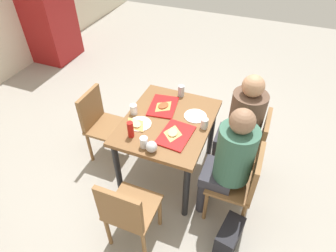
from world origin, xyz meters
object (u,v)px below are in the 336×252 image
Objects in this scene: main_table at (168,129)px; person_in_brown_jacket at (241,122)px; person_in_red at (230,158)px; tray_red_far at (163,106)px; handbag at (229,237)px; chair_near_right at (251,144)px; pizza_slice_a at (173,133)px; paper_plate_near_edge at (195,116)px; chair_near_left at (241,181)px; soda_can at (181,91)px; drink_fridge at (45,3)px; chair_far_side at (101,121)px; plastic_cup_b at (204,123)px; tray_red_near at (176,135)px; chair_left_end at (127,211)px; pizza_slice_c at (135,124)px; plastic_cup_a at (134,109)px; condiment_bottle at (131,129)px; paper_plate_center at (140,124)px; plastic_cup_c at (144,142)px; foil_bundle at (152,147)px.

person_in_brown_jacket is at bearing -68.94° from main_table.
main_table is 0.71m from person_in_red.
tray_red_far is 1.36m from handbag.
chair_near_right reaches higher than main_table.
person_in_red is at bearing -98.06° from pizza_slice_a.
paper_plate_near_edge is (0.15, -0.23, 0.11)m from main_table.
soda_can is at bearing 50.14° from chair_near_left.
handbag is at bearing -123.12° from drink_fridge.
soda_can is at bearing 75.36° from person_in_brown_jacket.
chair_near_right is at bearing -90.00° from person_in_brown_jacket.
chair_far_side reaches higher than main_table.
person_in_brown_jacket is (-0.00, 0.14, 0.25)m from chair_near_right.
plastic_cup_b reaches higher than handbag.
drink_fridge is at bearing 56.75° from tray_red_near.
drink_fridge is at bearing 59.45° from tray_red_far.
plastic_cup_b is (0.91, -0.35, 0.31)m from chair_left_end.
plastic_cup_a reaches higher than pizza_slice_c.
drink_fridge reaches higher than chair_near_right.
chair_far_side is 1.19m from chair_left_end.
person_in_red is 0.52m from tray_red_near.
tray_red_near reaches higher than paper_plate_near_edge.
condiment_bottle reaches higher than tray_red_near.
person_in_red is 5.68× the size of paper_plate_center.
plastic_cup_c is (-0.23, 0.21, 0.04)m from tray_red_near.
drink_fridge is at bearing 66.37° from person_in_brown_jacket.
pizza_slice_c is (-0.43, 0.91, 0.03)m from person_in_brown_jacket.
foil_bundle is (-0.25, -0.28, 0.03)m from pizza_slice_c.
paper_plate_near_edge is at bearing 46.75° from person_in_red.
drink_fridge is (1.79, 2.05, 0.46)m from chair_far_side.
pizza_slice_a is at bearing 128.45° from person_in_brown_jacket.
condiment_bottle is (-0.48, 0.45, 0.08)m from paper_plate_near_edge.
paper_plate_center reaches higher than main_table.
paper_plate_center and paper_plate_near_edge have the same top height.
pizza_slice_c is 1.31m from handbag.
drink_fridge reaches higher than chair_far_side.
paper_plate_center is at bearing 86.10° from tray_red_near.
tray_red_far is 3.17m from drink_fridge.
chair_far_side reaches higher than paper_plate_center.
condiment_bottle reaches higher than pizza_slice_c.
handbag is at bearing -121.51° from pizza_slice_a.
chair_far_side is 0.74m from condiment_bottle.
chair_far_side is 0.54m from plastic_cup_a.
tray_red_far is at bearing 85.87° from paper_plate_near_edge.
plastic_cup_a is 1.00× the size of plastic_cup_c.
chair_left_end is 0.78m from pizza_slice_a.
plastic_cup_c is (-0.23, 0.18, 0.03)m from pizza_slice_a.
pizza_slice_a is 1.85× the size of foil_bundle.
condiment_bottle reaches higher than soda_can.
chair_far_side is 2.33× the size of tray_red_near.
soda_can is at bearing 0.89° from chair_left_end.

